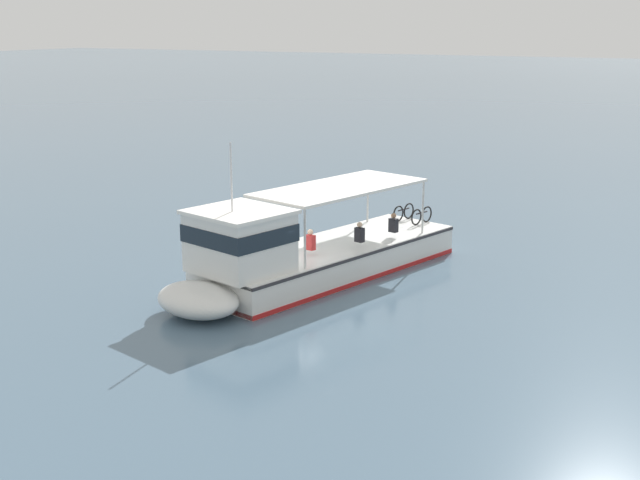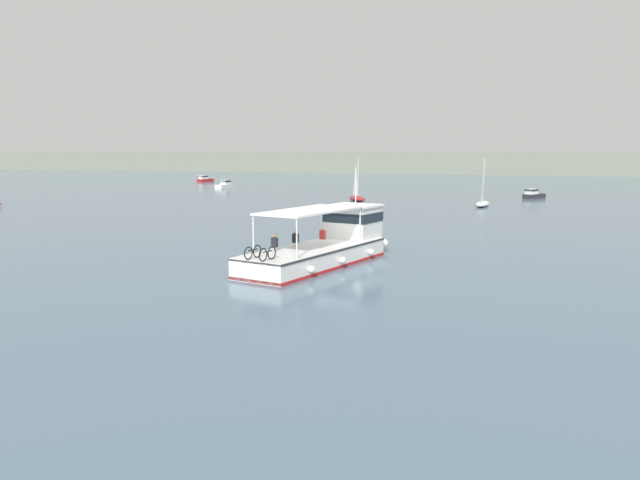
{
  "view_description": "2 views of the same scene",
  "coord_description": "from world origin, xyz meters",
  "px_view_note": "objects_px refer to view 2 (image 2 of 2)",
  "views": [
    {
      "loc": [
        -14.21,
        23.48,
        8.95
      ],
      "look_at": [
        -0.55,
        -2.0,
        1.4
      ],
      "focal_mm": 47.13,
      "sensor_mm": 36.0,
      "label": 1
    },
    {
      "loc": [
        10.14,
        -35.35,
        6.48
      ],
      "look_at": [
        -0.55,
        -2.0,
        1.4
      ],
      "focal_mm": 35.31,
      "sensor_mm": 36.0,
      "label": 2
    }
  ],
  "objects_px": {
    "motorboat_horizon_east": "(205,179)",
    "motorboat_outer_anchorage": "(224,185)",
    "sailboat_far_right": "(482,202)",
    "sailboat_far_left": "(357,197)",
    "ferry_main": "(329,244)",
    "motorboat_near_port": "(533,194)"
  },
  "relations": [
    {
      "from": "motorboat_outer_anchorage",
      "to": "motorboat_near_port",
      "type": "relative_size",
      "value": 0.99
    },
    {
      "from": "sailboat_far_right",
      "to": "motorboat_horizon_east",
      "type": "relative_size",
      "value": 1.42
    },
    {
      "from": "sailboat_far_right",
      "to": "sailboat_far_left",
      "type": "distance_m",
      "value": 15.81
    },
    {
      "from": "motorboat_outer_anchorage",
      "to": "sailboat_far_left",
      "type": "bearing_deg",
      "value": -34.76
    },
    {
      "from": "motorboat_horizon_east",
      "to": "motorboat_outer_anchorage",
      "type": "xyz_separation_m",
      "value": [
        12.55,
        -16.48,
        0.0
      ]
    },
    {
      "from": "sailboat_far_left",
      "to": "motorboat_outer_anchorage",
      "type": "relative_size",
      "value": 1.46
    },
    {
      "from": "motorboat_near_port",
      "to": "sailboat_far_right",
      "type": "bearing_deg",
      "value": -111.24
    },
    {
      "from": "sailboat_far_left",
      "to": "motorboat_near_port",
      "type": "relative_size",
      "value": 1.44
    },
    {
      "from": "ferry_main",
      "to": "motorboat_horizon_east",
      "type": "height_order",
      "value": "ferry_main"
    },
    {
      "from": "ferry_main",
      "to": "motorboat_outer_anchorage",
      "type": "bearing_deg",
      "value": 121.14
    },
    {
      "from": "ferry_main",
      "to": "sailboat_far_right",
      "type": "xyz_separation_m",
      "value": [
        6.27,
        39.08,
        -0.47
      ]
    },
    {
      "from": "sailboat_far_left",
      "to": "motorboat_near_port",
      "type": "bearing_deg",
      "value": 28.37
    },
    {
      "from": "motorboat_outer_anchorage",
      "to": "motorboat_horizon_east",
      "type": "bearing_deg",
      "value": 127.28
    },
    {
      "from": "ferry_main",
      "to": "motorboat_outer_anchorage",
      "type": "distance_m",
      "value": 72.04
    },
    {
      "from": "sailboat_far_left",
      "to": "motorboat_outer_anchorage",
      "type": "bearing_deg",
      "value": 145.24
    },
    {
      "from": "motorboat_horizon_east",
      "to": "motorboat_near_port",
      "type": "distance_m",
      "value": 66.41
    },
    {
      "from": "ferry_main",
      "to": "sailboat_far_right",
      "type": "height_order",
      "value": "sailboat_far_right"
    },
    {
      "from": "ferry_main",
      "to": "motorboat_outer_anchorage",
      "type": "xyz_separation_m",
      "value": [
        -37.25,
        61.66,
        -0.47
      ]
    },
    {
      "from": "motorboat_horizon_east",
      "to": "motorboat_near_port",
      "type": "xyz_separation_m",
      "value": [
        61.72,
        -24.51,
        0.0
      ]
    },
    {
      "from": "sailboat_far_right",
      "to": "motorboat_horizon_east",
      "type": "height_order",
      "value": "sailboat_far_right"
    },
    {
      "from": "ferry_main",
      "to": "motorboat_horizon_east",
      "type": "distance_m",
      "value": 92.66
    },
    {
      "from": "ferry_main",
      "to": "sailboat_far_left",
      "type": "xyz_separation_m",
      "value": [
        -9.22,
        42.21,
        -0.47
      ]
    }
  ]
}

